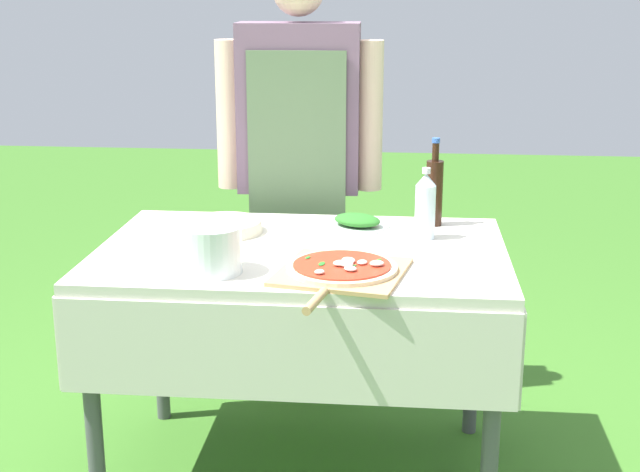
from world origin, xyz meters
TOP-DOWN VIEW (x-y plane):
  - prep_table at (0.00, 0.00)m, footprint 1.28×0.86m
  - person_cook at (-0.08, 0.65)m, footprint 0.62×0.21m
  - pizza_on_peel at (0.14, -0.25)m, footprint 0.40×0.53m
  - oil_bottle at (0.41, 0.32)m, footprint 0.06×0.06m
  - water_bottle at (0.38, 0.15)m, footprint 0.07×0.07m
  - herb_container at (0.16, 0.26)m, footprint 0.23×0.21m
  - mixing_tub at (-0.23, -0.27)m, footprint 0.18×0.18m
  - plate_stack at (-0.28, 0.16)m, footprint 0.26×0.26m

SIDE VIEW (x-z plane):
  - prep_table at x=0.00m, z-range 0.30..1.09m
  - pizza_on_peel at x=0.14m, z-range 0.78..0.83m
  - plate_stack at x=-0.28m, z-range 0.79..0.83m
  - herb_container at x=0.16m, z-range 0.79..0.84m
  - mixing_tub at x=-0.23m, z-range 0.79..0.93m
  - water_bottle at x=0.38m, z-range 0.79..1.02m
  - oil_bottle at x=0.41m, z-range 0.76..1.06m
  - person_cook at x=-0.08m, z-range 0.15..1.81m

